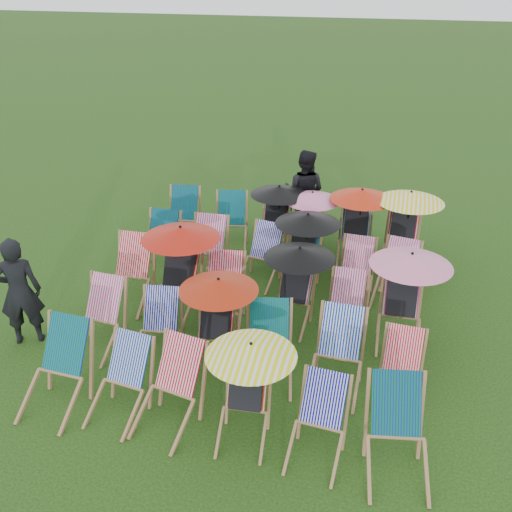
% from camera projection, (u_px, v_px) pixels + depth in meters
% --- Properties ---
extents(ground, '(100.00, 100.00, 0.00)m').
position_uv_depth(ground, '(258.00, 324.00, 8.39)').
color(ground, black).
rests_on(ground, ground).
extents(deckchair_0, '(0.72, 0.96, 1.01)m').
position_uv_depth(deckchair_0, '(54.00, 371.00, 6.65)').
color(deckchair_0, '#956B45').
rests_on(deckchair_0, ground).
extents(deckchair_1, '(0.70, 0.89, 0.90)m').
position_uv_depth(deckchair_1, '(119.00, 382.00, 6.55)').
color(deckchair_1, '#956B45').
rests_on(deckchair_1, ground).
extents(deckchair_2, '(0.79, 0.99, 0.96)m').
position_uv_depth(deckchair_2, '(168.00, 390.00, 6.39)').
color(deckchair_2, '#956B45').
rests_on(deckchair_2, ground).
extents(deckchair_3, '(0.99, 1.05, 1.18)m').
position_uv_depth(deckchair_3, '(246.00, 390.00, 6.17)').
color(deckchair_3, '#956B45').
rests_on(deckchair_3, ground).
extents(deckchair_4, '(0.64, 0.84, 0.86)m').
position_uv_depth(deckchair_4, '(318.00, 425.00, 5.98)').
color(deckchair_4, '#956B45').
rests_on(deckchair_4, ground).
extents(deckchair_5, '(0.80, 1.00, 0.98)m').
position_uv_depth(deckchair_5, '(398.00, 436.00, 5.76)').
color(deckchair_5, '#956B45').
rests_on(deckchair_5, ground).
extents(deckchair_6, '(0.67, 0.90, 0.93)m').
position_uv_depth(deckchair_6, '(96.00, 318.00, 7.69)').
color(deckchair_6, '#956B45').
rests_on(deckchair_6, ground).
extents(deckchair_7, '(0.69, 0.88, 0.88)m').
position_uv_depth(deckchair_7, '(158.00, 329.00, 7.51)').
color(deckchair_7, '#956B45').
rests_on(deckchair_7, ground).
extents(deckchair_8, '(1.02, 1.09, 1.21)m').
position_uv_depth(deckchair_8, '(215.00, 321.00, 7.32)').
color(deckchair_8, '#956B45').
rests_on(deckchair_8, ground).
extents(deckchair_9, '(0.79, 0.98, 0.95)m').
position_uv_depth(deckchair_9, '(269.00, 348.00, 7.09)').
color(deckchair_9, '#956B45').
rests_on(deckchair_9, ground).
extents(deckchair_10, '(0.66, 0.90, 0.96)m').
position_uv_depth(deckchair_10, '(337.00, 355.00, 6.94)').
color(deckchair_10, '#956B45').
rests_on(deckchair_10, ground).
extents(deckchair_11, '(0.59, 0.79, 0.82)m').
position_uv_depth(deckchair_11, '(400.00, 371.00, 6.79)').
color(deckchair_11, '#956B45').
rests_on(deckchair_11, ground).
extents(deckchair_12, '(0.69, 0.94, 1.00)m').
position_uv_depth(deckchair_12, '(128.00, 274.00, 8.70)').
color(deckchair_12, '#956B45').
rests_on(deckchair_12, ground).
extents(deckchair_13, '(1.15, 1.21, 1.36)m').
position_uv_depth(deckchair_13, '(177.00, 269.00, 8.38)').
color(deckchair_13, '#956B45').
rests_on(deckchair_13, ground).
extents(deckchair_14, '(0.75, 0.95, 0.95)m').
position_uv_depth(deckchair_14, '(222.00, 292.00, 8.26)').
color(deckchair_14, '#956B45').
rests_on(deckchair_14, ground).
extents(deckchair_15, '(1.01, 1.07, 1.20)m').
position_uv_depth(deckchair_15, '(294.00, 285.00, 8.13)').
color(deckchair_15, '#956B45').
rests_on(deckchair_15, ground).
extents(deckchair_16, '(0.60, 0.82, 0.88)m').
position_uv_depth(deckchair_16, '(345.00, 309.00, 7.95)').
color(deckchair_16, '#956B45').
rests_on(deckchair_16, ground).
extents(deckchair_17, '(1.11, 1.16, 1.31)m').
position_uv_depth(deckchair_17, '(403.00, 297.00, 7.73)').
color(deckchair_17, '#956B45').
rests_on(deckchair_17, ground).
extents(deckchair_18, '(0.64, 0.89, 0.95)m').
position_uv_depth(deckchair_18, '(158.00, 244.00, 9.66)').
color(deckchair_18, '#956B45').
rests_on(deckchair_18, ground).
extents(deckchair_19, '(0.68, 0.93, 0.98)m').
position_uv_depth(deckchair_19, '(205.00, 251.00, 9.40)').
color(deckchair_19, '#956B45').
rests_on(deckchair_19, ground).
extents(deckchair_20, '(0.74, 0.93, 0.91)m').
position_uv_depth(deckchair_20, '(261.00, 256.00, 9.32)').
color(deckchair_20, '#956B45').
rests_on(deckchair_20, ground).
extents(deckchair_21, '(1.04, 1.08, 1.23)m').
position_uv_depth(deckchair_21, '(303.00, 250.00, 9.10)').
color(deckchair_21, '#956B45').
rests_on(deckchair_21, ground).
extents(deckchair_22, '(0.61, 0.83, 0.87)m').
position_uv_depth(deckchair_22, '(355.00, 271.00, 8.92)').
color(deckchair_22, '#956B45').
rests_on(deckchair_22, ground).
extents(deckchair_23, '(0.75, 0.94, 0.91)m').
position_uv_depth(deckchair_23, '(396.00, 275.00, 8.76)').
color(deckchair_23, '#956B45').
rests_on(deckchair_23, ground).
extents(deckchair_24, '(0.75, 0.96, 0.97)m').
position_uv_depth(deckchair_24, '(181.00, 217.00, 10.65)').
color(deckchair_24, '#956B45').
rests_on(deckchair_24, ground).
extents(deckchair_25, '(0.79, 0.98, 0.95)m').
position_uv_depth(deckchair_25, '(231.00, 223.00, 10.45)').
color(deckchair_25, '#956B45').
rests_on(deckchair_25, ground).
extents(deckchair_26, '(1.03, 1.08, 1.22)m').
position_uv_depth(deckchair_26, '(276.00, 218.00, 10.23)').
color(deckchair_26, '#956B45').
rests_on(deckchair_26, ground).
extents(deckchair_27, '(0.99, 1.06, 1.17)m').
position_uv_depth(deckchair_27, '(309.00, 223.00, 10.07)').
color(deckchair_27, '#956B45').
rests_on(deckchair_27, ground).
extents(deckchair_28, '(1.09, 1.16, 1.30)m').
position_uv_depth(deckchair_28, '(357.00, 225.00, 9.87)').
color(deckchair_28, '#956B45').
rests_on(deckchair_28, ground).
extents(deckchair_29, '(1.12, 1.17, 1.33)m').
position_uv_depth(deckchair_29, '(404.00, 229.00, 9.68)').
color(deckchair_29, '#956B45').
rests_on(deckchair_29, ground).
extents(person_left, '(0.69, 0.61, 1.59)m').
position_uv_depth(person_left, '(19.00, 292.00, 7.67)').
color(person_left, black).
rests_on(person_left, ground).
extents(person_rear, '(0.86, 0.71, 1.64)m').
position_uv_depth(person_rear, '(304.00, 192.00, 10.90)').
color(person_rear, black).
rests_on(person_rear, ground).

